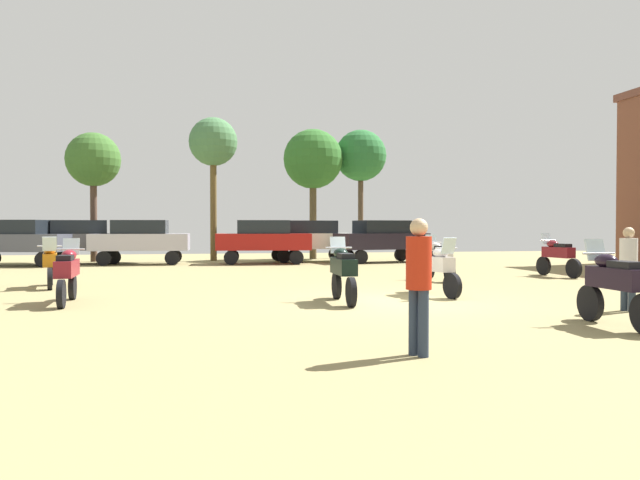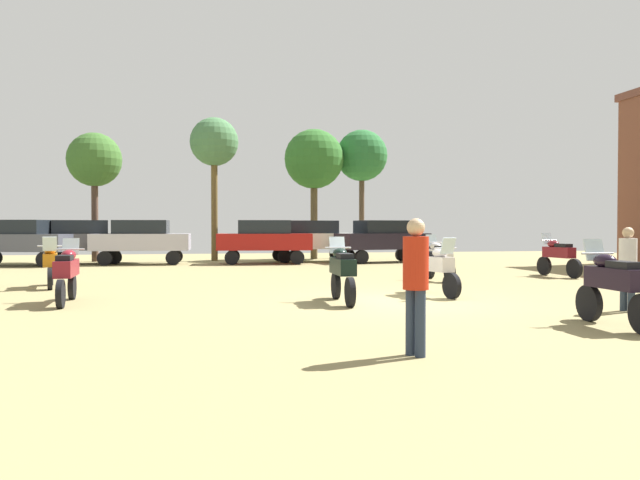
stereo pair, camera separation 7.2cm
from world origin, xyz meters
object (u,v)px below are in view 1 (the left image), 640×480
at_px(person_1, 419,275).
at_px(person_2, 628,262).
at_px(car_4, 382,238).
at_px(tree_2, 361,157).
at_px(motorcycle_11, 434,267).
at_px(motorcycle_7, 67,272).
at_px(car_5, 264,238).
at_px(motorcycle_12, 343,270).
at_px(car_1, 17,239).
at_px(car_3, 310,238).
at_px(motorcycle_8, 615,284).
at_px(motorcycle_5, 50,263).
at_px(motorcycle_6, 439,258).
at_px(tree_3, 93,161).
at_px(tree_1, 313,160).
at_px(car_6, 80,238).
at_px(tree_5, 213,144).
at_px(motorcycle_9, 558,255).
at_px(car_2, 140,239).

distance_m(person_1, person_2, 6.57).
xyz_separation_m(car_4, tree_2, (0.10, 4.46, 4.37)).
height_order(motorcycle_11, person_2, person_2).
bearing_deg(person_2, car_4, -19.12).
relative_size(motorcycle_7, motorcycle_11, 1.04).
distance_m(car_5, tree_2, 8.49).
height_order(motorcycle_12, person_1, person_1).
distance_m(car_1, car_4, 16.28).
bearing_deg(car_3, motorcycle_8, -179.28).
distance_m(motorcycle_5, motorcycle_7, 4.11).
bearing_deg(motorcycle_8, motorcycle_5, 141.29).
height_order(motorcycle_6, motorcycle_11, motorcycle_6).
xyz_separation_m(motorcycle_12, tree_2, (5.32, 19.38, 4.81)).
bearing_deg(motorcycle_6, car_3, 98.57).
relative_size(motorcycle_8, car_1, 0.46).
relative_size(car_5, tree_3, 0.71).
height_order(motorcycle_11, car_5, car_5).
bearing_deg(car_1, motorcycle_8, -130.76).
bearing_deg(tree_1, car_5, -127.25).
relative_size(motorcycle_5, tree_1, 0.30).
distance_m(car_5, car_6, 8.41).
distance_m(motorcycle_6, car_5, 10.86).
bearing_deg(motorcycle_11, motorcycle_8, 90.89).
distance_m(motorcycle_5, car_5, 12.22).
bearing_deg(tree_5, car_1, -161.92).
bearing_deg(car_6, car_5, -108.09).
bearing_deg(person_1, motorcycle_9, 113.72).
relative_size(motorcycle_11, car_4, 0.47).
relative_size(car_2, tree_5, 0.61).
distance_m(motorcycle_7, car_5, 15.08).
xyz_separation_m(motorcycle_7, person_1, (5.78, -6.72, 0.36)).
height_order(car_6, tree_5, tree_5).
relative_size(motorcycle_5, tree_3, 0.33).
relative_size(motorcycle_5, motorcycle_11, 0.95).
bearing_deg(motorcycle_7, motorcycle_6, 18.34).
xyz_separation_m(motorcycle_12, car_6, (-8.70, 16.27, 0.44)).
distance_m(motorcycle_11, tree_5, 18.43).
bearing_deg(car_1, car_5, -79.71).
height_order(car_2, car_5, same).
height_order(motorcycle_9, tree_3, tree_3).
distance_m(car_3, tree_1, 4.88).
xyz_separation_m(motorcycle_12, car_5, (-0.41, 14.89, 0.44)).
relative_size(motorcycle_12, tree_2, 0.31).
relative_size(motorcycle_9, motorcycle_12, 0.98).
bearing_deg(motorcycle_11, person_1, 54.24).
height_order(motorcycle_5, car_6, car_6).
distance_m(car_1, person_1, 23.55).
distance_m(motorcycle_12, tree_2, 20.66).
bearing_deg(person_1, car_1, 179.14).
height_order(motorcycle_7, motorcycle_11, motorcycle_11).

